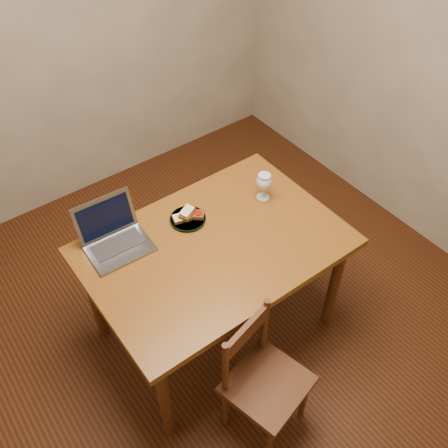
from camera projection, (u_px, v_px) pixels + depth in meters
floor at (215, 317)px, 3.11m from camera, size 3.20×3.20×0.02m
back_wall at (59, 21)px, 3.08m from camera, size 3.20×0.02×2.60m
right_wall at (439, 45)px, 2.85m from camera, size 0.02×3.20×2.60m
table at (215, 255)px, 2.59m from camera, size 1.30×0.90×0.74m
chair at (264, 377)px, 2.36m from camera, size 0.44×0.42×0.39m
plate at (188, 219)px, 2.64m from camera, size 0.19×0.19×0.02m
sandwich_cheese at (182, 218)px, 2.62m from camera, size 0.10×0.08×0.03m
sandwich_tomato at (194, 214)px, 2.64m from camera, size 0.12×0.11×0.03m
sandwich_top at (187, 213)px, 2.61m from camera, size 0.11×0.10×0.03m
milk_glass at (264, 186)px, 2.72m from camera, size 0.09×0.09×0.16m
laptop at (113, 234)px, 2.50m from camera, size 0.32×0.30×0.23m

